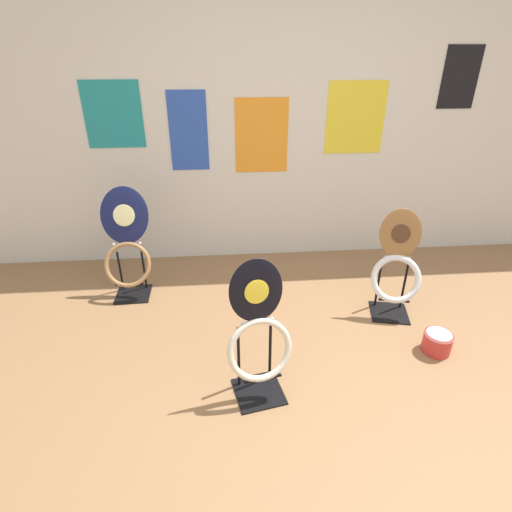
{
  "coord_description": "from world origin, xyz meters",
  "views": [
    {
      "loc": [
        -0.61,
        -1.4,
        1.85
      ],
      "look_at": [
        -0.4,
        1.08,
        0.55
      ],
      "focal_mm": 28.0,
      "sensor_mm": 36.0,
      "label": 1
    }
  ],
  "objects_px": {
    "toilet_seat_display_woodgrain": "(396,272)",
    "toilet_seat_display_navy_moon": "(127,245)",
    "paint_can": "(437,342)",
    "toilet_seat_display_jazz_black": "(259,339)"
  },
  "relations": [
    {
      "from": "toilet_seat_display_jazz_black",
      "to": "paint_can",
      "type": "distance_m",
      "value": 1.31
    },
    {
      "from": "paint_can",
      "to": "toilet_seat_display_woodgrain",
      "type": "bearing_deg",
      "value": 107.79
    },
    {
      "from": "toilet_seat_display_jazz_black",
      "to": "toilet_seat_display_navy_moon",
      "type": "height_order",
      "value": "toilet_seat_display_navy_moon"
    },
    {
      "from": "toilet_seat_display_navy_moon",
      "to": "paint_can",
      "type": "bearing_deg",
      "value": -23.22
    },
    {
      "from": "toilet_seat_display_woodgrain",
      "to": "toilet_seat_display_jazz_black",
      "type": "bearing_deg",
      "value": -146.45
    },
    {
      "from": "toilet_seat_display_woodgrain",
      "to": "toilet_seat_display_navy_moon",
      "type": "height_order",
      "value": "toilet_seat_display_navy_moon"
    },
    {
      "from": "toilet_seat_display_woodgrain",
      "to": "toilet_seat_display_navy_moon",
      "type": "bearing_deg",
      "value": 166.79
    },
    {
      "from": "toilet_seat_display_woodgrain",
      "to": "toilet_seat_display_jazz_black",
      "type": "xyz_separation_m",
      "value": [
        -1.1,
        -0.73,
        0.04
      ]
    },
    {
      "from": "paint_can",
      "to": "toilet_seat_display_navy_moon",
      "type": "bearing_deg",
      "value": 156.78
    },
    {
      "from": "toilet_seat_display_woodgrain",
      "to": "paint_can",
      "type": "bearing_deg",
      "value": -72.21
    }
  ]
}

